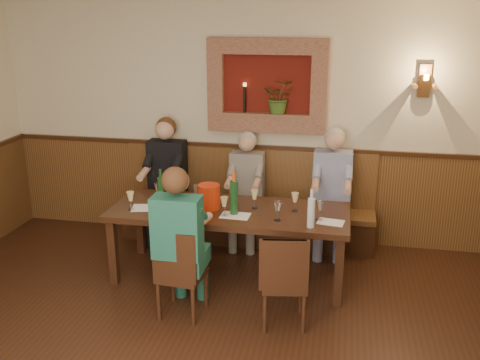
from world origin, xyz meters
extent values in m
cube|color=beige|center=(0.00, 3.00, 1.40)|extent=(6.00, 0.04, 2.80)
cube|color=#4E3116|center=(0.00, 2.98, 0.55)|extent=(6.00, 0.04, 1.10)
cube|color=#381E0F|center=(0.00, 2.98, 1.12)|extent=(6.02, 0.06, 0.05)
cube|color=#5D140D|center=(0.20, 2.98, 1.85)|extent=(1.00, 0.02, 0.70)
cube|color=#A46D53|center=(0.20, 2.94, 2.29)|extent=(1.36, 0.12, 0.18)
cube|color=#A46D53|center=(0.20, 2.94, 1.41)|extent=(1.36, 0.12, 0.18)
cube|color=#A46D53|center=(-0.39, 2.94, 1.85)|extent=(0.18, 0.12, 0.70)
cube|color=#A46D53|center=(0.79, 2.94, 1.85)|extent=(0.18, 0.12, 0.70)
cube|color=#A46D53|center=(0.20, 2.94, 1.52)|extent=(1.00, 0.14, 0.04)
imported|color=#3B5E20|center=(0.35, 2.94, 1.74)|extent=(0.35, 0.30, 0.39)
cylinder|color=black|center=(-0.05, 2.94, 1.69)|extent=(0.03, 0.03, 0.30)
cylinder|color=#FFBF59|center=(-0.05, 2.94, 1.86)|extent=(0.04, 0.04, 0.04)
cube|color=#4E3116|center=(1.90, 2.95, 1.95)|extent=(0.12, 0.08, 0.35)
cylinder|color=#4E3116|center=(1.80, 2.88, 1.90)|extent=(0.05, 0.18, 0.05)
cylinder|color=#4E3116|center=(2.00, 2.88, 1.90)|extent=(0.05, 0.18, 0.05)
cylinder|color=#FFBF59|center=(1.90, 2.82, 2.00)|extent=(0.06, 0.06, 0.06)
cube|color=#311A0E|center=(0.00, 1.85, 0.72)|extent=(2.40, 0.90, 0.06)
cube|color=#311A0E|center=(-1.12, 1.48, 0.34)|extent=(0.08, 0.08, 0.69)
cube|color=#311A0E|center=(1.12, 1.48, 0.34)|extent=(0.08, 0.08, 0.69)
cube|color=#311A0E|center=(-1.12, 2.22, 0.34)|extent=(0.08, 0.08, 0.69)
cube|color=#311A0E|center=(1.12, 2.22, 0.34)|extent=(0.08, 0.08, 0.69)
cube|color=#381E0F|center=(0.00, 2.76, 0.20)|extent=(3.00, 0.40, 0.40)
cube|color=#4E3116|center=(0.00, 2.76, 0.42)|extent=(3.00, 0.45, 0.06)
cube|color=#4E3116|center=(0.00, 2.95, 0.78)|extent=(3.00, 0.06, 0.66)
cube|color=#311A0E|center=(-0.27, 1.06, 0.18)|extent=(0.40, 0.40, 0.37)
cube|color=#311A0E|center=(-0.27, 1.06, 0.39)|extent=(0.42, 0.42, 0.05)
cube|color=#311A0E|center=(-0.29, 0.89, 0.64)|extent=(0.39, 0.07, 0.46)
cube|color=#311A0E|center=(0.65, 1.09, 0.18)|extent=(0.42, 0.42, 0.37)
cube|color=#311A0E|center=(0.65, 1.09, 0.39)|extent=(0.45, 0.45, 0.05)
cube|color=#311A0E|center=(0.68, 0.92, 0.64)|extent=(0.39, 0.10, 0.46)
cube|color=black|center=(-0.96, 2.60, 0.23)|extent=(0.44, 0.46, 0.45)
cube|color=black|center=(-0.96, 2.78, 0.91)|extent=(0.44, 0.23, 0.58)
sphere|color=#D8A384|center=(-0.96, 2.74, 1.34)|extent=(0.22, 0.22, 0.22)
sphere|color=#4C2D19|center=(-0.96, 2.79, 1.36)|extent=(0.24, 0.24, 0.24)
cube|color=#595652|center=(0.01, 2.62, 0.23)|extent=(0.39, 0.41, 0.45)
cube|color=#595652|center=(0.01, 2.78, 0.85)|extent=(0.39, 0.20, 0.51)
sphere|color=#D8A384|center=(0.01, 2.74, 1.23)|extent=(0.19, 0.19, 0.19)
sphere|color=#B2B2B2|center=(0.01, 2.79, 1.25)|extent=(0.21, 0.21, 0.21)
cube|color=navy|center=(0.99, 2.61, 0.23)|extent=(0.43, 0.45, 0.45)
cube|color=navy|center=(0.99, 2.78, 0.89)|extent=(0.43, 0.22, 0.56)
sphere|color=#D8A384|center=(0.99, 2.74, 1.30)|extent=(0.21, 0.21, 0.21)
sphere|color=#B2B2B2|center=(0.99, 2.79, 1.32)|extent=(0.23, 0.23, 0.23)
cube|color=#16404E|center=(-0.27, 1.15, 0.23)|extent=(0.42, 0.44, 0.45)
cube|color=#16404E|center=(-0.27, 0.98, 0.89)|extent=(0.42, 0.22, 0.55)
sphere|color=#D8A384|center=(-0.27, 1.02, 1.29)|extent=(0.21, 0.21, 0.21)
sphere|color=#4C2D19|center=(-0.27, 0.97, 1.31)|extent=(0.23, 0.23, 0.23)
cylinder|color=red|center=(-0.21, 1.84, 0.88)|extent=(0.28, 0.28, 0.25)
cylinder|color=#19471E|center=(0.07, 1.73, 0.92)|extent=(0.08, 0.08, 0.34)
cylinder|color=#DF4D18|center=(0.07, 1.73, 1.14)|extent=(0.04, 0.04, 0.09)
cylinder|color=#19471E|center=(-0.72, 1.87, 0.89)|extent=(0.07, 0.07, 0.28)
cylinder|color=#19471E|center=(-0.72, 1.87, 1.08)|extent=(0.03, 0.03, 0.09)
cylinder|color=silver|center=(0.84, 1.54, 0.89)|extent=(0.08, 0.08, 0.28)
cylinder|color=silver|center=(0.84, 1.54, 1.07)|extent=(0.03, 0.03, 0.09)
cube|color=white|center=(-0.83, 1.72, 0.75)|extent=(0.35, 0.28, 0.00)
cube|color=white|center=(0.10, 1.69, 0.75)|extent=(0.29, 0.21, 0.00)
cube|color=white|center=(1.02, 1.69, 0.75)|extent=(0.27, 0.21, 0.00)
cube|color=white|center=(-0.43, 1.57, 0.75)|extent=(0.25, 0.18, 0.00)
camera|label=1|loc=(1.09, -3.08, 2.66)|focal=40.00mm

